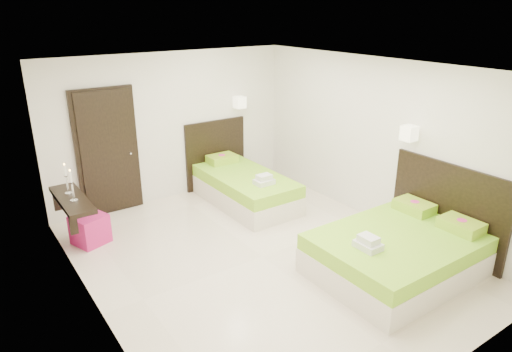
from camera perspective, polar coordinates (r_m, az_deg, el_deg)
floor at (r=6.51m, az=0.80°, el=-10.05°), size 5.50×5.50×0.00m
bed_single at (r=8.13m, az=-1.68°, el=-1.15°), size 1.25×2.09×1.73m
bed_double at (r=6.35m, az=17.62°, el=-8.78°), size 2.09×1.78×1.73m
nightstand at (r=9.18m, az=-1.50°, el=0.50°), size 0.39×0.35×0.35m
ottoman at (r=7.20m, az=-20.05°, el=-6.27°), size 0.56×0.56×0.44m
door at (r=7.88m, az=-18.04°, el=2.78°), size 1.02×0.15×2.14m
console_shelf at (r=6.75m, az=-22.10°, el=-2.79°), size 0.35×1.20×0.78m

